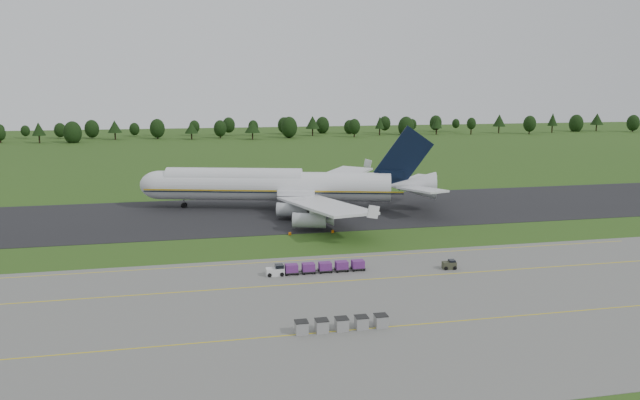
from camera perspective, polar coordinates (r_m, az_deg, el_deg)
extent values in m
plane|color=#294916|center=(111.83, -2.74, -4.15)|extent=(600.00, 600.00, 0.00)
cube|color=slate|center=(80.03, 1.32, -10.25)|extent=(300.00, 52.00, 0.06)
cube|color=black|center=(138.78, -4.63, -1.23)|extent=(300.00, 40.00, 0.08)
cube|color=#D9C30C|center=(91.06, -0.45, -7.59)|extent=(300.00, 0.25, 0.01)
cube|color=#D9C30C|center=(74.61, 2.41, -11.82)|extent=(300.00, 0.20, 0.01)
cube|color=#D9C30C|center=(102.31, -1.81, -5.52)|extent=(120.00, 0.20, 0.01)
cylinder|color=black|center=(338.20, -27.18, 4.92)|extent=(0.70, 0.70, 2.94)
sphere|color=#1B3412|center=(337.97, -27.23, 5.42)|extent=(5.25, 5.25, 5.25)
cylinder|color=black|center=(329.61, -24.27, 5.09)|extent=(0.70, 0.70, 3.58)
cone|color=#1B3412|center=(329.24, -24.34, 5.95)|extent=(6.25, 6.25, 6.36)
cylinder|color=black|center=(324.60, -21.64, 5.17)|extent=(0.70, 0.70, 3.15)
sphere|color=#1B3412|center=(324.34, -21.68, 5.73)|extent=(8.54, 8.54, 8.54)
cylinder|color=black|center=(335.29, -18.22, 5.57)|extent=(0.70, 0.70, 3.53)
cone|color=#1B3412|center=(334.93, -18.27, 6.40)|extent=(7.00, 7.00, 6.28)
cylinder|color=black|center=(333.57, -14.62, 5.73)|extent=(0.70, 0.70, 3.53)
sphere|color=#1B3412|center=(333.30, -14.65, 6.35)|extent=(7.54, 7.54, 7.54)
cylinder|color=black|center=(326.72, -11.66, 5.72)|extent=(0.70, 0.70, 3.11)
cone|color=#1B3412|center=(326.39, -11.69, 6.48)|extent=(6.81, 6.81, 5.53)
cylinder|color=black|center=(331.16, -9.10, 5.89)|extent=(0.70, 0.70, 3.32)
sphere|color=#1B3412|center=(330.90, -9.12, 6.48)|extent=(6.61, 6.61, 6.61)
cylinder|color=black|center=(321.80, -6.19, 5.84)|extent=(0.70, 0.70, 3.44)
cone|color=#1B3412|center=(321.44, -6.20, 6.69)|extent=(7.92, 7.92, 6.11)
cylinder|color=black|center=(329.01, -2.84, 6.01)|extent=(0.70, 0.70, 3.65)
sphere|color=#1B3412|center=(328.72, -2.84, 6.66)|extent=(8.54, 8.54, 8.54)
cylinder|color=black|center=(341.93, -0.68, 6.22)|extent=(0.70, 0.70, 3.88)
cone|color=#1B3412|center=(341.55, -0.69, 7.12)|extent=(7.66, 7.66, 6.90)
cylinder|color=black|center=(334.17, 3.15, 6.08)|extent=(0.70, 0.70, 3.68)
sphere|color=#1B3412|center=(333.89, 3.16, 6.73)|extent=(6.29, 6.29, 6.29)
cylinder|color=black|center=(346.45, 5.47, 6.22)|extent=(0.70, 0.70, 3.70)
cone|color=#1B3412|center=(346.10, 5.49, 7.07)|extent=(5.14, 5.14, 6.58)
cylinder|color=black|center=(351.09, 7.86, 6.16)|extent=(0.70, 0.70, 2.95)
sphere|color=#1B3412|center=(350.87, 7.87, 6.66)|extent=(8.70, 8.70, 8.70)
cylinder|color=black|center=(356.14, 10.59, 6.19)|extent=(0.70, 0.70, 3.56)
cone|color=#1B3412|center=(355.80, 10.62, 6.99)|extent=(6.29, 6.29, 6.32)
cylinder|color=black|center=(361.02, 13.64, 6.17)|extent=(0.70, 0.70, 3.99)
sphere|color=#1B3412|center=(360.74, 13.67, 6.82)|extent=(5.10, 5.10, 5.10)
cylinder|color=black|center=(374.13, 16.03, 6.19)|extent=(0.70, 0.70, 3.88)
cone|color=#1B3412|center=(373.79, 16.07, 7.02)|extent=(7.12, 7.12, 6.89)
cylinder|color=black|center=(373.63, 18.59, 6.04)|extent=(0.70, 0.70, 3.77)
sphere|color=#1B3412|center=(373.37, 18.63, 6.63)|extent=(7.02, 7.02, 7.02)
cylinder|color=black|center=(386.62, 20.45, 6.08)|extent=(0.70, 0.70, 4.07)
cone|color=#1B3412|center=(386.27, 20.50, 6.92)|extent=(5.63, 5.63, 7.23)
cylinder|color=black|center=(402.19, 22.34, 6.04)|extent=(0.70, 0.70, 3.07)
sphere|color=#1B3412|center=(401.99, 22.37, 6.49)|extent=(8.18, 8.18, 8.18)
cylinder|color=black|center=(409.62, 23.94, 6.05)|extent=(0.70, 0.70, 3.83)
cone|color=#1B3412|center=(409.31, 24.00, 6.79)|extent=(7.36, 7.36, 6.82)
cylinder|color=black|center=(412.35, 26.68, 5.83)|extent=(0.70, 0.70, 3.47)
sphere|color=#1B3412|center=(412.13, 26.72, 6.32)|extent=(7.26, 7.26, 7.26)
cylinder|color=silver|center=(142.89, -4.24, 1.28)|extent=(52.94, 20.65, 6.60)
cylinder|color=silver|center=(144.16, -7.86, 1.91)|extent=(31.38, 13.34, 5.14)
sphere|color=silver|center=(148.79, -14.43, 1.34)|extent=(6.60, 6.60, 6.60)
cone|color=silver|center=(142.09, 8.49, 1.32)|extent=(11.39, 8.75, 6.27)
cube|color=gold|center=(139.74, -4.42, 0.83)|extent=(56.48, 15.83, 0.32)
cube|color=silver|center=(124.73, 0.31, -0.46)|extent=(14.63, 32.29, 0.50)
cube|color=silver|center=(159.16, 1.01, 1.97)|extent=(27.53, 29.37, 0.50)
cylinder|color=#9CA0A5|center=(131.54, -2.54, -0.91)|extent=(6.96, 4.55, 2.93)
cylinder|color=#9CA0A5|center=(121.33, -0.96, -1.89)|extent=(6.96, 4.55, 2.93)
cylinder|color=#9CA0A5|center=(154.12, -1.65, 0.82)|extent=(6.96, 4.55, 2.93)
cylinder|color=#9CA0A5|center=(163.71, 0.21, 1.41)|extent=(6.96, 4.55, 2.93)
cube|color=black|center=(141.04, 7.64, 3.81)|extent=(13.00, 4.08, 14.71)
cube|color=silver|center=(135.43, 9.32, 0.95)|extent=(8.19, 12.85, 0.41)
cube|color=silver|center=(148.92, 8.80, 1.85)|extent=(12.19, 11.75, 0.41)
cylinder|color=slate|center=(147.94, -12.33, -0.31)|extent=(0.33, 0.33, 2.02)
cylinder|color=black|center=(148.02, -12.32, -0.47)|extent=(1.37, 1.11, 1.19)
cylinder|color=slate|center=(139.01, -2.20, -0.77)|extent=(0.33, 0.33, 2.02)
cylinder|color=black|center=(139.09, -2.20, -0.94)|extent=(1.37, 1.11, 1.19)
cylinder|color=slate|center=(147.06, -1.88, -0.14)|extent=(0.33, 0.33, 2.02)
cylinder|color=black|center=(147.14, -1.88, -0.29)|extent=(1.37, 1.11, 1.19)
cube|color=silver|center=(94.53, -4.12, -6.56)|extent=(2.70, 1.46, 1.14)
cylinder|color=black|center=(93.81, -4.63, -6.87)|extent=(0.62, 0.23, 0.62)
cube|color=black|center=(94.95, -2.62, -6.60)|extent=(2.08, 1.56, 0.12)
cube|color=#592369|center=(94.77, -2.62, -6.24)|extent=(1.87, 1.46, 1.14)
cylinder|color=black|center=(94.20, -3.05, -6.86)|extent=(0.35, 0.16, 0.35)
cube|color=black|center=(95.39, -1.07, -6.50)|extent=(2.08, 1.56, 0.12)
cube|color=#592369|center=(95.21, -1.07, -6.15)|extent=(1.87, 1.46, 1.14)
cylinder|color=black|center=(94.62, -1.48, -6.77)|extent=(0.35, 0.16, 0.35)
cube|color=black|center=(95.90, 0.47, -6.41)|extent=(2.08, 1.56, 0.12)
cube|color=#592369|center=(95.72, 0.47, -6.05)|extent=(1.87, 1.46, 1.14)
cylinder|color=black|center=(95.11, 0.07, -6.67)|extent=(0.35, 0.16, 0.35)
cube|color=black|center=(96.48, 1.98, -6.31)|extent=(2.08, 1.56, 0.12)
cube|color=#592369|center=(96.30, 1.98, -5.95)|extent=(1.87, 1.46, 1.14)
cylinder|color=black|center=(95.67, 1.60, -6.57)|extent=(0.35, 0.16, 0.35)
cube|color=black|center=(97.12, 3.48, -6.21)|extent=(2.08, 1.56, 0.12)
cube|color=#592369|center=(96.94, 3.48, -5.85)|extent=(1.87, 1.46, 1.14)
cylinder|color=black|center=(96.29, 3.11, -6.47)|extent=(0.35, 0.16, 0.35)
cylinder|color=black|center=(94.61, -4.12, -6.71)|extent=(0.62, 0.23, 0.62)
cube|color=#363928|center=(99.59, 11.73, -5.87)|extent=(2.14, 1.37, 1.13)
cylinder|color=black|center=(98.85, 11.48, -6.15)|extent=(0.58, 0.21, 0.58)
cylinder|color=black|center=(100.49, 11.96, -5.89)|extent=(0.58, 0.21, 0.58)
cube|color=gray|center=(73.48, -1.71, -11.59)|extent=(1.43, 1.43, 1.43)
cube|color=black|center=(73.20, -1.72, -11.04)|extent=(1.52, 1.52, 0.07)
cube|color=gray|center=(73.91, 0.15, -11.44)|extent=(1.43, 1.43, 1.43)
cube|color=black|center=(73.63, 0.15, -10.90)|extent=(1.52, 1.52, 0.07)
cube|color=gray|center=(74.42, 2.00, -11.29)|extent=(1.43, 1.43, 1.43)
cube|color=black|center=(74.15, 2.00, -10.75)|extent=(1.52, 1.52, 0.07)
cube|color=gray|center=(75.01, 3.81, -11.13)|extent=(1.43, 1.43, 1.43)
cube|color=black|center=(74.73, 3.82, -10.59)|extent=(1.52, 1.52, 0.07)
cube|color=gray|center=(75.66, 5.59, -10.96)|extent=(1.43, 1.43, 1.43)
cube|color=black|center=(75.39, 5.60, -10.43)|extent=(1.52, 1.52, 0.07)
cube|color=#E86107|center=(118.93, -2.77, -3.10)|extent=(0.50, 0.12, 0.60)
cube|color=black|center=(119.00, -2.77, -3.23)|extent=(0.30, 0.30, 0.04)
cube|color=#E86107|center=(120.53, 1.17, -2.90)|extent=(0.50, 0.12, 0.60)
cube|color=black|center=(120.59, 1.17, -3.03)|extent=(0.30, 0.30, 0.04)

